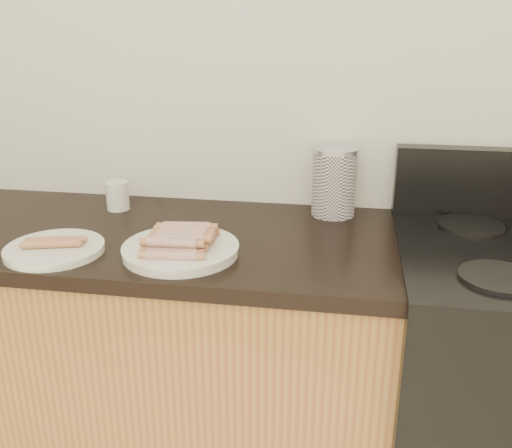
% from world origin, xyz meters
% --- Properties ---
extents(wall_back, '(4.00, 0.04, 2.60)m').
position_xyz_m(wall_back, '(0.00, 2.00, 1.30)').
color(wall_back, silver).
rests_on(wall_back, ground).
extents(cabinet_base, '(2.20, 0.59, 0.86)m').
position_xyz_m(cabinet_base, '(-0.70, 1.69, 0.43)').
color(cabinet_base, olive).
rests_on(cabinet_base, floor).
extents(counter_slab, '(2.20, 0.62, 0.04)m').
position_xyz_m(counter_slab, '(-0.70, 1.69, 0.88)').
color(counter_slab, black).
rests_on(counter_slab, cabinet_base).
extents(burner_near_left, '(0.18, 0.18, 0.01)m').
position_xyz_m(burner_near_left, '(0.61, 1.51, 0.92)').
color(burner_near_left, black).
rests_on(burner_near_left, stove).
extents(burner_far_left, '(0.18, 0.18, 0.01)m').
position_xyz_m(burner_far_left, '(0.61, 1.84, 0.92)').
color(burner_far_left, black).
rests_on(burner_far_left, stove).
extents(main_plate, '(0.37, 0.37, 0.02)m').
position_xyz_m(main_plate, '(-0.15, 1.55, 0.91)').
color(main_plate, silver).
rests_on(main_plate, counter_slab).
extents(side_plate, '(0.25, 0.25, 0.02)m').
position_xyz_m(side_plate, '(-0.47, 1.51, 0.91)').
color(side_plate, white).
rests_on(side_plate, counter_slab).
extents(hotdog_pile, '(0.12, 0.20, 0.05)m').
position_xyz_m(hotdog_pile, '(-0.15, 1.55, 0.94)').
color(hotdog_pile, '#A13632').
rests_on(hotdog_pile, main_plate).
extents(plain_sausages, '(0.14, 0.08, 0.02)m').
position_xyz_m(plain_sausages, '(-0.47, 1.51, 0.93)').
color(plain_sausages, '#C7693A').
rests_on(plain_sausages, side_plate).
extents(canister, '(0.13, 0.13, 0.21)m').
position_xyz_m(canister, '(0.22, 1.92, 1.00)').
color(canister, white).
rests_on(canister, counter_slab).
extents(mug, '(0.09, 0.09, 0.09)m').
position_xyz_m(mug, '(-0.44, 1.86, 0.94)').
color(mug, white).
rests_on(mug, counter_slab).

